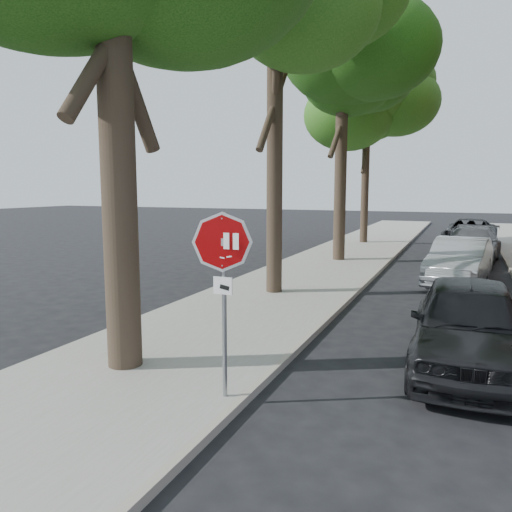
{
  "coord_description": "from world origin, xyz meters",
  "views": [
    {
      "loc": [
        2.3,
        -6.04,
        3.05
      ],
      "look_at": [
        -0.51,
        0.67,
        2.05
      ],
      "focal_mm": 35.0,
      "sensor_mm": 36.0,
      "label": 1
    }
  ],
  "objects_px": {
    "car_a": "(469,324)",
    "car_c": "(471,245)",
    "car_b": "(460,261)",
    "stop_sign": "(223,269)",
    "tree_mid_b": "(343,60)",
    "car_d": "(470,233)",
    "tree_far": "(367,107)",
    "tree_mid_a": "(276,15)"
  },
  "relations": [
    {
      "from": "car_a",
      "to": "car_d",
      "type": "height_order",
      "value": "car_a"
    },
    {
      "from": "tree_far",
      "to": "car_b",
      "type": "bearing_deg",
      "value": -64.15
    },
    {
      "from": "tree_mid_b",
      "to": "car_c",
      "type": "distance_m",
      "value": 9.02
    },
    {
      "from": "tree_mid_a",
      "to": "car_a",
      "type": "bearing_deg",
      "value": -39.96
    },
    {
      "from": "car_b",
      "to": "tree_far",
      "type": "bearing_deg",
      "value": 123.24
    },
    {
      "from": "tree_mid_a",
      "to": "stop_sign",
      "type": "bearing_deg",
      "value": -74.93
    },
    {
      "from": "tree_mid_b",
      "to": "car_a",
      "type": "xyz_separation_m",
      "value": [
        4.89,
        -11.27,
        -7.23
      ]
    },
    {
      "from": "tree_mid_b",
      "to": "car_b",
      "type": "height_order",
      "value": "tree_mid_b"
    },
    {
      "from": "tree_mid_b",
      "to": "car_d",
      "type": "xyz_separation_m",
      "value": [
        5.02,
        7.24,
        -7.26
      ]
    },
    {
      "from": "tree_mid_a",
      "to": "car_d",
      "type": "relative_size",
      "value": 1.85
    },
    {
      "from": "tree_mid_b",
      "to": "car_a",
      "type": "bearing_deg",
      "value": -66.55
    },
    {
      "from": "stop_sign",
      "to": "car_d",
      "type": "bearing_deg",
      "value": 81.23
    },
    {
      "from": "stop_sign",
      "to": "car_d",
      "type": "distance_m",
      "value": 21.68
    },
    {
      "from": "stop_sign",
      "to": "tree_mid_a",
      "type": "distance_m",
      "value": 9.31
    },
    {
      "from": "stop_sign",
      "to": "car_c",
      "type": "xyz_separation_m",
      "value": [
        3.3,
        15.93,
        -1.22
      ]
    },
    {
      "from": "stop_sign",
      "to": "car_c",
      "type": "bearing_deg",
      "value": 78.3
    },
    {
      "from": "tree_mid_b",
      "to": "car_a",
      "type": "height_order",
      "value": "tree_mid_b"
    },
    {
      "from": "tree_far",
      "to": "tree_mid_a",
      "type": "bearing_deg",
      "value": -89.6
    },
    {
      "from": "tree_far",
      "to": "tree_mid_b",
      "type": "bearing_deg",
      "value": -87.56
    },
    {
      "from": "tree_far",
      "to": "stop_sign",
      "type": "bearing_deg",
      "value": -84.54
    },
    {
      "from": "tree_mid_a",
      "to": "car_b",
      "type": "height_order",
      "value": "tree_mid_a"
    },
    {
      "from": "tree_mid_a",
      "to": "car_c",
      "type": "xyz_separation_m",
      "value": [
        5.22,
        8.79,
        -6.88
      ]
    },
    {
      "from": "stop_sign",
      "to": "tree_far",
      "type": "xyz_separation_m",
      "value": [
        -2.02,
        21.14,
        5.26
      ]
    },
    {
      "from": "car_c",
      "to": "tree_far",
      "type": "bearing_deg",
      "value": 142.72
    },
    {
      "from": "stop_sign",
      "to": "tree_far",
      "type": "bearing_deg",
      "value": 95.46
    },
    {
      "from": "tree_mid_a",
      "to": "tree_mid_b",
      "type": "xyz_separation_m",
      "value": [
        0.2,
        7.01,
        0.39
      ]
    },
    {
      "from": "car_a",
      "to": "car_c",
      "type": "height_order",
      "value": "car_a"
    },
    {
      "from": "car_a",
      "to": "car_d",
      "type": "bearing_deg",
      "value": 88.15
    },
    {
      "from": "car_d",
      "to": "tree_mid_a",
      "type": "bearing_deg",
      "value": -106.45
    },
    {
      "from": "car_a",
      "to": "car_c",
      "type": "distance_m",
      "value": 13.05
    },
    {
      "from": "tree_far",
      "to": "car_b",
      "type": "relative_size",
      "value": 2.1
    },
    {
      "from": "tree_mid_b",
      "to": "car_b",
      "type": "bearing_deg",
      "value": -34.76
    },
    {
      "from": "car_a",
      "to": "tree_mid_b",
      "type": "bearing_deg",
      "value": 112.02
    },
    {
      "from": "tree_mid_b",
      "to": "tree_far",
      "type": "height_order",
      "value": "tree_mid_b"
    },
    {
      "from": "car_b",
      "to": "tree_mid_b",
      "type": "bearing_deg",
      "value": 152.63
    },
    {
      "from": "car_c",
      "to": "car_b",
      "type": "bearing_deg",
      "value": -87.16
    },
    {
      "from": "car_b",
      "to": "stop_sign",
      "type": "bearing_deg",
      "value": -97.63
    },
    {
      "from": "stop_sign",
      "to": "tree_mid_b",
      "type": "bearing_deg",
      "value": 96.95
    },
    {
      "from": "stop_sign",
      "to": "tree_mid_b",
      "type": "height_order",
      "value": "tree_mid_b"
    },
    {
      "from": "tree_mid_a",
      "to": "car_c",
      "type": "height_order",
      "value": "tree_mid_a"
    },
    {
      "from": "stop_sign",
      "to": "car_a",
      "type": "relative_size",
      "value": 0.58
    },
    {
      "from": "tree_far",
      "to": "car_a",
      "type": "height_order",
      "value": "tree_far"
    }
  ]
}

